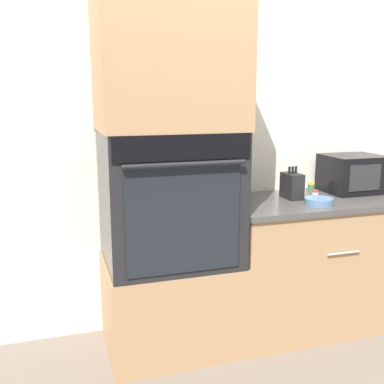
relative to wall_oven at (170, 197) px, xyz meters
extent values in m
plane|color=#6B6056|center=(0.39, -0.30, -0.94)|extent=(12.00, 12.00, 0.00)
cube|color=silver|center=(0.39, 0.33, 0.31)|extent=(8.00, 0.05, 2.50)
cube|color=#A87F56|center=(0.00, 0.00, -0.67)|extent=(0.78, 0.60, 0.56)
cube|color=black|center=(0.00, 0.00, 0.00)|extent=(0.76, 0.59, 0.78)
cube|color=black|center=(0.00, -0.30, 0.32)|extent=(0.73, 0.01, 0.13)
cube|color=orange|center=(0.00, -0.30, 0.32)|extent=(0.09, 0.00, 0.03)
cube|color=black|center=(0.00, -0.30, -0.06)|extent=(0.62, 0.01, 0.58)
cylinder|color=black|center=(0.00, -0.33, 0.24)|extent=(0.64, 0.02, 0.02)
cube|color=#A87F56|center=(0.00, 0.00, 0.76)|extent=(0.78, 0.60, 0.74)
cube|color=#A87F56|center=(0.99, 0.00, -0.53)|extent=(1.20, 0.60, 0.84)
cube|color=#474442|center=(0.99, 0.00, -0.09)|extent=(1.22, 0.63, 0.03)
cylinder|color=#B7B7BC|center=(0.99, -0.31, -0.34)|extent=(0.22, 0.01, 0.01)
cube|color=black|center=(1.32, 0.11, 0.05)|extent=(0.38, 0.32, 0.25)
cube|color=#28282B|center=(1.30, -0.06, 0.05)|extent=(0.24, 0.01, 0.17)
cube|color=black|center=(0.82, 0.05, 0.01)|extent=(0.09, 0.16, 0.16)
cylinder|color=black|center=(0.80, 0.05, 0.11)|extent=(0.02, 0.02, 0.04)
cylinder|color=black|center=(0.82, 0.05, 0.11)|extent=(0.02, 0.02, 0.04)
cylinder|color=black|center=(0.85, 0.05, 0.11)|extent=(0.02, 0.02, 0.04)
cylinder|color=#517599|center=(0.90, -0.15, -0.05)|extent=(0.17, 0.17, 0.04)
cylinder|color=silver|center=(0.95, -0.03, -0.05)|extent=(0.04, 0.04, 0.05)
cylinder|color=red|center=(0.95, -0.03, -0.02)|extent=(0.04, 0.04, 0.01)
cylinder|color=#427047|center=(1.05, 0.17, -0.05)|extent=(0.05, 0.05, 0.05)
cylinder|color=gold|center=(1.05, 0.17, -0.01)|extent=(0.04, 0.04, 0.02)
cylinder|color=silver|center=(0.54, 0.20, -0.05)|extent=(0.04, 0.04, 0.05)
cylinder|color=black|center=(0.54, 0.20, -0.02)|extent=(0.04, 0.04, 0.01)
camera|label=1|loc=(-0.63, -2.46, 0.58)|focal=42.00mm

